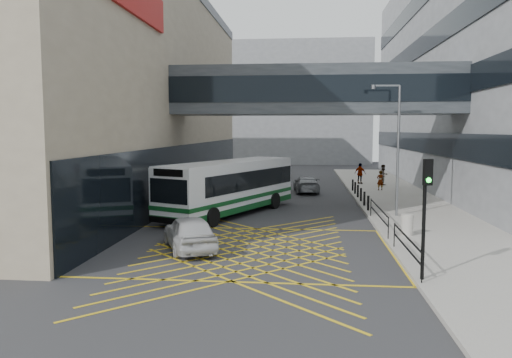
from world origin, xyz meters
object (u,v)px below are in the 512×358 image
(pedestrian_a, at_px, (380,181))
(pedestrian_b, at_px, (383,175))
(car_dark, at_px, (238,192))
(traffic_light, at_px, (426,202))
(car_silver, at_px, (306,184))
(street_lamp, at_px, (395,142))
(litter_bin, at_px, (407,225))
(car_white, at_px, (190,232))
(pedestrian_c, at_px, (360,174))
(bus, at_px, (231,186))

(pedestrian_a, distance_m, pedestrian_b, 3.72)
(car_dark, height_order, traffic_light, traffic_light)
(car_silver, distance_m, pedestrian_a, 6.01)
(car_dark, relative_size, street_lamp, 0.69)
(street_lamp, distance_m, litter_bin, 6.57)
(litter_bin, height_order, pedestrian_b, pedestrian_b)
(traffic_light, height_order, litter_bin, traffic_light)
(traffic_light, height_order, pedestrian_b, traffic_light)
(car_white, distance_m, car_dark, 13.18)
(pedestrian_a, relative_size, pedestrian_c, 0.84)
(pedestrian_c, bearing_deg, bus, 94.45)
(bus, relative_size, pedestrian_a, 7.25)
(car_white, bearing_deg, pedestrian_a, -141.48)
(bus, xyz_separation_m, car_white, (-0.42, -8.99, -0.95))
(bus, distance_m, street_lamp, 9.80)
(litter_bin, relative_size, pedestrian_c, 0.52)
(bus, bearing_deg, car_white, -68.45)
(pedestrian_a, distance_m, pedestrian_c, 4.82)
(bus, height_order, pedestrian_b, bus)
(litter_bin, relative_size, pedestrian_b, 0.53)
(car_dark, distance_m, pedestrian_a, 13.02)
(litter_bin, bearing_deg, pedestrian_c, 89.34)
(car_white, relative_size, car_dark, 0.93)
(street_lamp, height_order, pedestrian_c, street_lamp)
(car_silver, bearing_deg, car_dark, 50.71)
(pedestrian_a, relative_size, pedestrian_b, 0.86)
(car_dark, xyz_separation_m, pedestrian_c, (9.51, 12.25, 0.30))
(pedestrian_b, bearing_deg, bus, -155.25)
(litter_bin, distance_m, pedestrian_a, 17.69)
(pedestrian_a, bearing_deg, car_white, 41.61)
(bus, bearing_deg, pedestrian_c, 84.56)
(car_dark, relative_size, pedestrian_c, 2.71)
(bus, relative_size, car_white, 2.41)
(car_dark, height_order, pedestrian_b, pedestrian_b)
(bus, xyz_separation_m, pedestrian_c, (9.36, 16.44, -0.61))
(car_dark, distance_m, street_lamp, 11.23)
(pedestrian_a, bearing_deg, bus, 27.62)
(traffic_light, bearing_deg, car_silver, 92.06)
(car_white, distance_m, pedestrian_a, 23.42)
(bus, height_order, litter_bin, bus)
(car_silver, height_order, street_lamp, street_lamp)
(litter_bin, bearing_deg, car_silver, 105.27)
(litter_bin, bearing_deg, street_lamp, 86.63)
(car_silver, relative_size, pedestrian_c, 2.45)
(car_silver, bearing_deg, pedestrian_b, -152.12)
(car_white, relative_size, street_lamp, 0.64)
(car_white, xyz_separation_m, traffic_light, (8.65, -3.98, 1.98))
(pedestrian_b, bearing_deg, car_dark, -164.60)
(street_lamp, distance_m, pedestrian_a, 12.73)
(car_silver, xyz_separation_m, street_lamp, (4.93, -11.47, 3.64))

